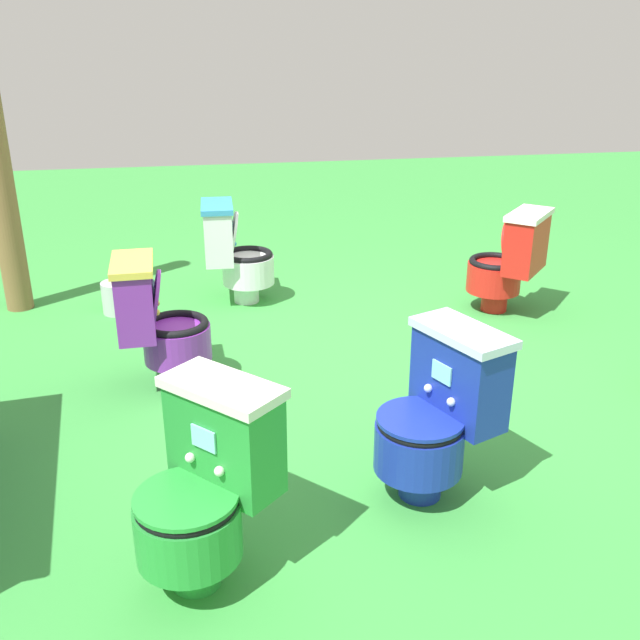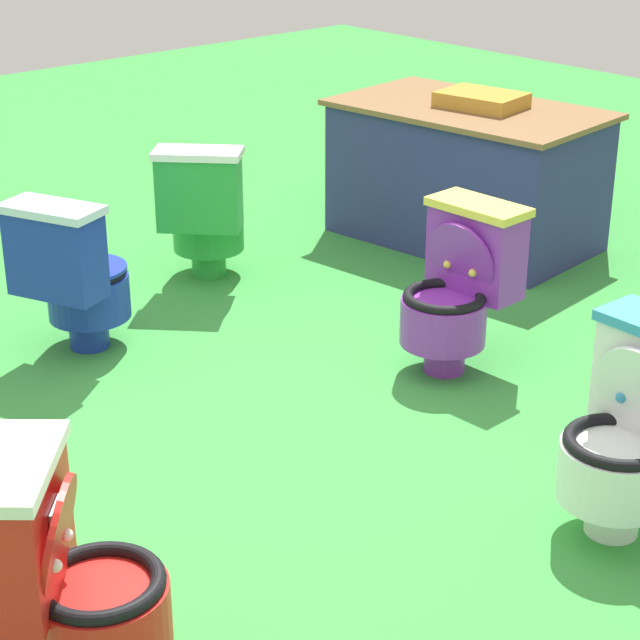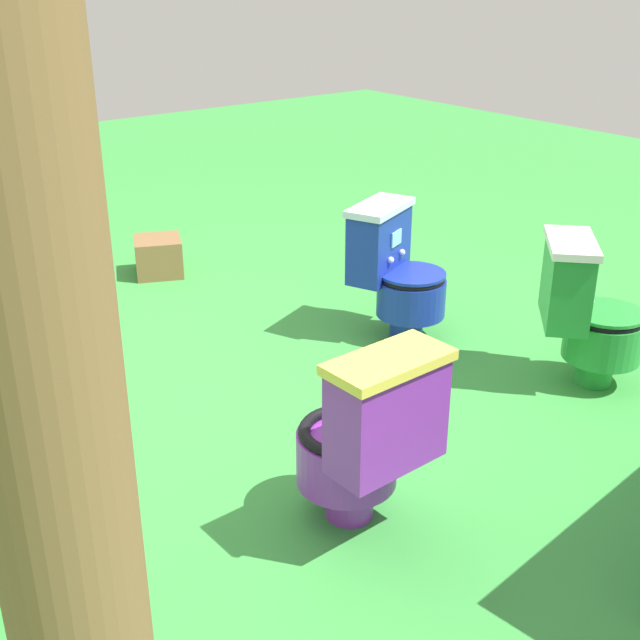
# 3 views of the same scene
# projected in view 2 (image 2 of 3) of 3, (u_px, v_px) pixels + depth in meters

# --- Properties ---
(ground) EXTENTS (14.00, 14.00, 0.00)m
(ground) POSITION_uv_depth(u_px,v_px,m) (237.00, 451.00, 4.42)
(ground) COLOR green
(toilet_purple) EXTENTS (0.44, 0.51, 0.73)m
(toilet_purple) POSITION_uv_depth(u_px,v_px,m) (459.00, 287.00, 4.97)
(toilet_purple) COLOR purple
(toilet_purple) RESTS_ON ground
(toilet_blue) EXTENTS (0.56, 0.61, 0.73)m
(toilet_blue) POSITION_uv_depth(u_px,v_px,m) (74.00, 276.00, 5.10)
(toilet_blue) COLOR #192D9E
(toilet_blue) RESTS_ON ground
(toilet_green) EXTENTS (0.63, 0.63, 0.73)m
(toilet_green) POSITION_uv_depth(u_px,v_px,m) (204.00, 212.00, 5.92)
(toilet_green) COLOR green
(toilet_green) RESTS_ON ground
(toilet_white) EXTENTS (0.44, 0.50, 0.73)m
(toilet_white) POSITION_uv_depth(u_px,v_px,m) (635.00, 427.00, 3.83)
(toilet_white) COLOR white
(toilet_white) RESTS_ON ground
(toilet_red) EXTENTS (0.63, 0.63, 0.73)m
(toilet_red) POSITION_uv_depth(u_px,v_px,m) (65.00, 576.00, 3.08)
(toilet_red) COLOR red
(toilet_red) RESTS_ON ground
(vendor_table) EXTENTS (1.55, 1.02, 0.85)m
(vendor_table) POSITION_uv_depth(u_px,v_px,m) (466.00, 173.00, 6.48)
(vendor_table) COLOR navy
(vendor_table) RESTS_ON ground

